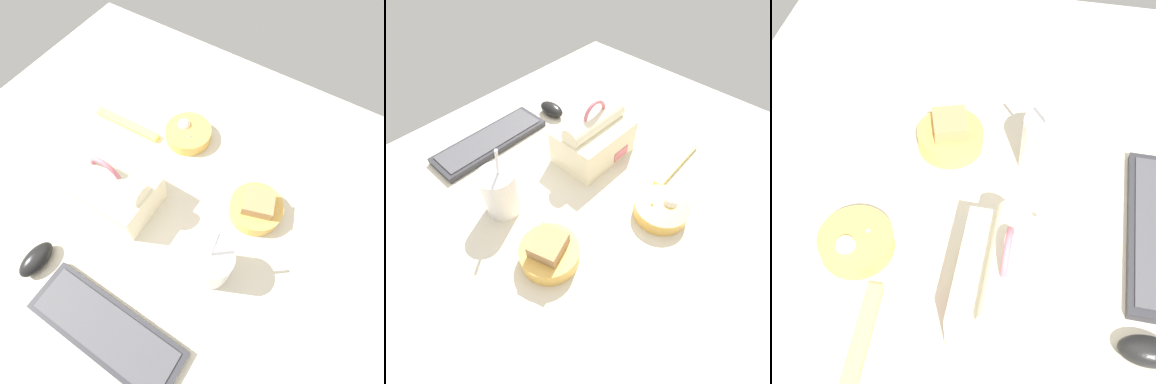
{
  "view_description": "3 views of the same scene",
  "coord_description": "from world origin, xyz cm",
  "views": [
    {
      "loc": [
        -18.62,
        25.83,
        70.54
      ],
      "look_at": [
        -1.29,
        -1.49,
        7.0
      ],
      "focal_mm": 28.0,
      "sensor_mm": 36.0,
      "label": 1
    },
    {
      "loc": [
        -33.93,
        -32.2,
        61.01
      ],
      "look_at": [
        -1.29,
        -1.49,
        7.0
      ],
      "focal_mm": 28.0,
      "sensor_mm": 36.0,
      "label": 2
    },
    {
      "loc": [
        53.14,
        9.26,
        80.58
      ],
      "look_at": [
        -1.29,
        -1.49,
        7.0
      ],
      "focal_mm": 50.0,
      "sensor_mm": 36.0,
      "label": 3
    }
  ],
  "objects": [
    {
      "name": "chopstick_case",
      "position": [
        27.25,
        -11.81,
        2.8
      ],
      "size": [
        20.59,
        3.28,
        1.6
      ],
      "color": "#EFD666",
      "rests_on": "desk_surface"
    },
    {
      "name": "bento_bowl_snacks",
      "position": [
        10.18,
        -17.63,
        3.97
      ],
      "size": [
        12.67,
        12.67,
        5.3
      ],
      "color": "#EAB24C",
      "rests_on": "desk_surface"
    },
    {
      "name": "desk_surface",
      "position": [
        0.0,
        0.0,
        1.0
      ],
      "size": [
        140.0,
        110.0,
        2.0
      ],
      "color": "beige",
      "rests_on": "ground"
    },
    {
      "name": "bento_bowl_sandwich",
      "position": [
        -15.95,
        -7.07,
        4.71
      ],
      "size": [
        12.74,
        12.74,
        7.27
      ],
      "color": "#EAB24C",
      "rests_on": "desk_surface"
    },
    {
      "name": "computer_mouse",
      "position": [
        19.98,
        30.22,
        3.93
      ],
      "size": [
        4.81,
        8.96,
        3.85
      ],
      "color": "black",
      "rests_on": "desk_surface"
    },
    {
      "name": "lunch_bag",
      "position": [
        14.68,
        7.78,
        8.06
      ],
      "size": [
        19.88,
        14.35,
        17.61
      ],
      "color": "#EFE5C1",
      "rests_on": "desk_surface"
    },
    {
      "name": "soup_cup",
      "position": [
        -14.06,
        10.98,
        8.2
      ],
      "size": [
        8.55,
        8.55,
        19.85
      ],
      "color": "white",
      "rests_on": "desk_surface"
    }
  ]
}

